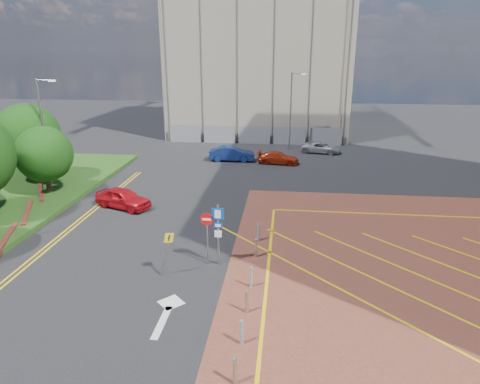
% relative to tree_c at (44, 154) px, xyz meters
% --- Properties ---
extents(ground, '(140.00, 140.00, 0.00)m').
position_rel_tree_c_xyz_m(ground, '(13.50, -10.00, -3.19)').
color(ground, black).
rests_on(ground, ground).
extents(retaining_wall, '(6.06, 20.33, 0.40)m').
position_rel_tree_c_xyz_m(retaining_wall, '(1.70, -8.00, -2.99)').
color(retaining_wall, brown).
rests_on(retaining_wall, ground).
extents(tree_c, '(4.00, 4.00, 4.90)m').
position_rel_tree_c_xyz_m(tree_c, '(0.00, 0.00, 0.00)').
color(tree_c, '#3D2B1C').
rests_on(tree_c, grass_bed).
extents(tree_d, '(5.00, 5.00, 6.08)m').
position_rel_tree_c_xyz_m(tree_d, '(-3.00, 3.00, 0.68)').
color(tree_d, '#3D2B1C').
rests_on(tree_d, grass_bed).
extents(lamp_left_far, '(1.53, 0.16, 8.00)m').
position_rel_tree_c_xyz_m(lamp_left_far, '(-0.92, 2.00, 1.47)').
color(lamp_left_far, '#9EA0A8').
rests_on(lamp_left_far, grass_bed).
extents(lamp_back, '(1.53, 0.16, 8.00)m').
position_rel_tree_c_xyz_m(lamp_back, '(17.58, 18.00, 1.17)').
color(lamp_back, '#9EA0A8').
rests_on(lamp_back, ground).
extents(sign_cluster, '(1.17, 0.12, 3.20)m').
position_rel_tree_c_xyz_m(sign_cluster, '(13.80, -9.02, -1.24)').
color(sign_cluster, '#9EA0A8').
rests_on(sign_cluster, ground).
extents(warning_sign, '(0.75, 0.42, 2.25)m').
position_rel_tree_c_xyz_m(warning_sign, '(11.77, -10.37, -1.76)').
color(warning_sign, '#9EA0A8').
rests_on(warning_sign, ground).
extents(bollard_row, '(0.14, 11.14, 0.90)m').
position_rel_tree_c_xyz_m(bollard_row, '(15.80, -11.67, -2.72)').
color(bollard_row, '#9EA0A8').
rests_on(bollard_row, forecourt).
extents(construction_building, '(21.20, 19.20, 22.00)m').
position_rel_tree_c_xyz_m(construction_building, '(13.50, 30.00, 7.81)').
color(construction_building, '#A99E8A').
rests_on(construction_building, ground).
extents(construction_fence, '(21.60, 0.06, 2.00)m').
position_rel_tree_c_xyz_m(construction_fence, '(14.50, 20.00, -2.19)').
color(construction_fence, gray).
rests_on(construction_fence, ground).
extents(car_red_left, '(4.33, 2.95, 1.37)m').
position_rel_tree_c_xyz_m(car_red_left, '(6.24, -1.65, -2.51)').
color(car_red_left, red).
rests_on(car_red_left, ground).
extents(car_blue_back, '(4.33, 1.54, 1.42)m').
position_rel_tree_c_xyz_m(car_blue_back, '(11.97, 11.96, -2.48)').
color(car_blue_back, navy).
rests_on(car_blue_back, ground).
extents(car_red_back, '(4.04, 2.01, 1.13)m').
position_rel_tree_c_xyz_m(car_red_back, '(16.45, 11.33, -2.63)').
color(car_red_back, '#A8260E').
rests_on(car_red_back, ground).
extents(car_silver_back, '(4.30, 2.60, 1.12)m').
position_rel_tree_c_xyz_m(car_silver_back, '(20.76, 16.30, -2.63)').
color(car_silver_back, silver).
rests_on(car_silver_back, ground).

